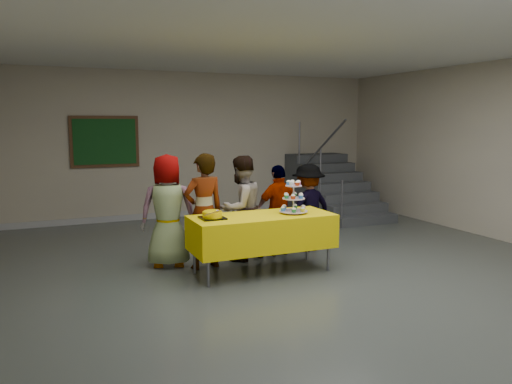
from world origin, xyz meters
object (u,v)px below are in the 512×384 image
(schoolchild_d, at_px, (279,210))
(staircase, at_px, (329,191))
(schoolchild_b, at_px, (204,211))
(noticeboard, at_px, (105,142))
(bake_table, at_px, (262,231))
(schoolchild_a, at_px, (168,211))
(bear_cake, at_px, (212,214))
(schoolchild_e, at_px, (308,208))
(schoolchild_c, at_px, (241,208))
(cupcake_stand, at_px, (294,200))

(schoolchild_d, height_order, staircase, staircase)
(schoolchild_b, bearing_deg, schoolchild_d, -178.19)
(schoolchild_d, distance_m, noticeboard, 4.19)
(bake_table, xyz_separation_m, schoolchild_a, (-1.06, 0.78, 0.22))
(bear_cake, relative_size, schoolchild_e, 0.27)
(schoolchild_d, relative_size, noticeboard, 1.04)
(schoolchild_a, bearing_deg, bear_cake, 133.47)
(bear_cake, bearing_deg, bake_table, -2.25)
(schoolchild_c, height_order, staircase, staircase)
(schoolchild_b, bearing_deg, cupcake_stand, 144.94)
(schoolchild_e, bearing_deg, bake_table, 22.44)
(bake_table, relative_size, schoolchild_c, 1.25)
(bake_table, distance_m, schoolchild_d, 0.95)
(bake_table, bearing_deg, cupcake_stand, -5.56)
(bake_table, distance_m, schoolchild_b, 0.84)
(bake_table, height_order, schoolchild_b, schoolchild_b)
(schoolchild_b, height_order, staircase, staircase)
(cupcake_stand, xyz_separation_m, schoolchild_d, (0.16, 0.76, -0.28))
(bear_cake, height_order, noticeboard, noticeboard)
(bear_cake, bearing_deg, schoolchild_a, 117.05)
(bear_cake, relative_size, staircase, 0.15)
(bake_table, xyz_separation_m, cupcake_stand, (0.44, -0.04, 0.40))
(bear_cake, height_order, staircase, staircase)
(bake_table, bearing_deg, schoolchild_c, 92.06)
(bear_cake, bearing_deg, schoolchild_c, 45.39)
(bake_table, bearing_deg, schoolchild_d, 50.17)
(schoolchild_a, relative_size, noticeboard, 1.19)
(cupcake_stand, bearing_deg, bear_cake, 176.44)
(schoolchild_b, height_order, schoolchild_c, schoolchild_b)
(schoolchild_c, distance_m, noticeboard, 3.94)
(bake_table, xyz_separation_m, schoolchild_d, (0.60, 0.72, 0.12))
(schoolchild_b, relative_size, schoolchild_c, 1.04)
(schoolchild_c, bearing_deg, schoolchild_d, 160.51)
(bear_cake, xyz_separation_m, schoolchild_d, (1.27, 0.69, -0.15))
(bake_table, relative_size, schoolchild_e, 1.40)
(schoolchild_d, xyz_separation_m, noticeboard, (-2.06, 3.53, 0.92))
(staircase, relative_size, noticeboard, 1.85)
(schoolchild_d, bearing_deg, schoolchild_e, -178.94)
(cupcake_stand, xyz_separation_m, schoolchild_c, (-0.46, 0.73, -0.20))
(cupcake_stand, relative_size, schoolchild_d, 0.33)
(bear_cake, xyz_separation_m, schoolchild_b, (0.04, 0.48, -0.05))
(bake_table, relative_size, cupcake_stand, 4.22)
(bear_cake, height_order, schoolchild_a, schoolchild_a)
(bake_table, height_order, bear_cake, bear_cake)
(schoolchild_d, bearing_deg, noticeboard, -63.54)
(schoolchild_c, xyz_separation_m, noticeboard, (-1.43, 3.57, 0.85))
(schoolchild_c, bearing_deg, bear_cake, 22.59)
(bake_table, xyz_separation_m, bear_cake, (-0.67, 0.03, 0.27))
(bake_table, distance_m, schoolchild_e, 1.36)
(bake_table, xyz_separation_m, schoolchild_c, (-0.02, 0.68, 0.20))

